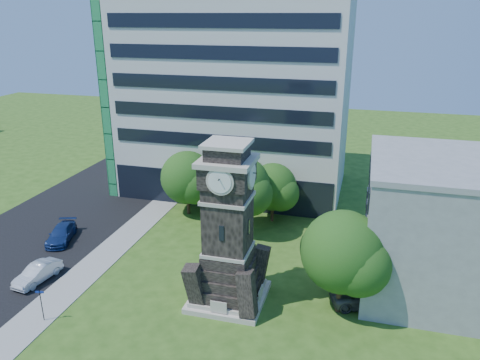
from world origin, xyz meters
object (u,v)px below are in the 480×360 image
(clock_tower, at_px, (228,236))
(street_sign, at_px, (41,302))
(car_east_lot, at_px, (368,294))
(car_street_mid, at_px, (38,273))
(park_bench, at_px, (248,298))
(car_street_north, at_px, (61,234))

(clock_tower, height_order, street_sign, clock_tower)
(car_east_lot, bearing_deg, car_street_mid, 80.51)
(street_sign, bearing_deg, car_street_mid, 118.76)
(clock_tower, height_order, car_street_mid, clock_tower)
(car_street_mid, relative_size, car_east_lot, 0.75)
(car_street_mid, bearing_deg, street_sign, -41.37)
(clock_tower, distance_m, park_bench, 5.06)
(car_street_mid, xyz_separation_m, street_sign, (3.79, -4.35, 0.86))
(car_street_mid, distance_m, street_sign, 5.83)
(car_east_lot, bearing_deg, park_bench, 87.58)
(car_street_mid, xyz_separation_m, car_east_lot, (25.57, 3.82, 0.09))
(car_street_north, height_order, street_sign, street_sign)
(car_east_lot, xyz_separation_m, park_bench, (-8.57, -2.39, -0.32))
(park_bench, xyz_separation_m, street_sign, (-13.21, -5.78, 1.09))
(car_street_north, distance_m, street_sign, 12.66)
(car_east_lot, height_order, street_sign, street_sign)
(car_street_north, relative_size, street_sign, 1.93)
(car_street_north, height_order, park_bench, car_street_north)
(street_sign, bearing_deg, clock_tower, 14.81)
(car_street_mid, height_order, car_street_north, car_street_north)
(car_street_mid, relative_size, park_bench, 2.52)
(car_street_north, bearing_deg, clock_tower, -33.55)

